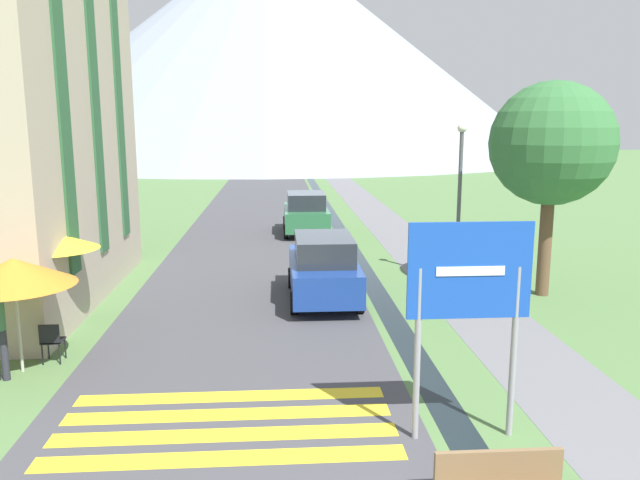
{
  "coord_description": "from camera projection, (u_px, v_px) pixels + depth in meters",
  "views": [
    {
      "loc": [
        -1.64,
        -5.26,
        4.85
      ],
      "look_at": [
        -0.58,
        10.0,
        1.93
      ],
      "focal_mm": 35.0,
      "sensor_mm": 36.0,
      "label": 1
    }
  ],
  "objects": [
    {
      "name": "tree_by_path",
      "position": [
        552.0,
        144.0,
        16.94
      ],
      "size": [
        3.37,
        3.37,
        5.95
      ],
      "color": "brown",
      "rests_on": "ground_plane"
    },
    {
      "name": "person_seated_far",
      "position": [
        57.0,
        296.0,
        15.08
      ],
      "size": [
        0.32,
        0.32,
        1.23
      ],
      "color": "#282833",
      "rests_on": "ground_plane"
    },
    {
      "name": "cafe_chair_far_right",
      "position": [
        70.0,
        300.0,
        15.4
      ],
      "size": [
        0.4,
        0.4,
        0.85
      ],
      "rotation": [
        0.0,
        0.0,
        -0.28
      ],
      "color": "black",
      "rests_on": "ground_plane"
    },
    {
      "name": "person_seated_near",
      "position": [
        40.0,
        321.0,
        13.3
      ],
      "size": [
        0.32,
        0.32,
        1.21
      ],
      "color": "#282833",
      "rests_on": "ground_plane"
    },
    {
      "name": "footpath",
      "position": [
        369.0,
        207.0,
        35.81
      ],
      "size": [
        2.2,
        60.0,
        0.01
      ],
      "color": "slate",
      "rests_on": "ground_plane"
    },
    {
      "name": "road_sign",
      "position": [
        469.0,
        294.0,
        9.32
      ],
      "size": [
        1.88,
        0.11,
        3.4
      ],
      "color": "gray",
      "rests_on": "ground_plane"
    },
    {
      "name": "ground_plane",
      "position": [
        317.0,
        241.0,
        25.77
      ],
      "size": [
        160.0,
        160.0,
        0.0
      ],
      "primitive_type": "plane",
      "color": "#517542"
    },
    {
      "name": "parked_car_near",
      "position": [
        323.0,
        268.0,
        17.04
      ],
      "size": [
        1.89,
        4.2,
        1.82
      ],
      "color": "navy",
      "rests_on": "ground_plane"
    },
    {
      "name": "cafe_chair_middle",
      "position": [
        46.0,
        320.0,
        13.83
      ],
      "size": [
        0.4,
        0.4,
        0.85
      ],
      "rotation": [
        0.0,
        0.0,
        0.37
      ],
      "color": "black",
      "rests_on": "ground_plane"
    },
    {
      "name": "road",
      "position": [
        262.0,
        208.0,
        35.4
      ],
      "size": [
        6.4,
        60.0,
        0.01
      ],
      "color": "#424247",
      "rests_on": "ground_plane"
    },
    {
      "name": "cafe_umbrella_front_orange",
      "position": [
        14.0,
        272.0,
        11.91
      ],
      "size": [
        2.3,
        2.3,
        2.29
      ],
      "color": "#B7B2A8",
      "rests_on": "ground_plane"
    },
    {
      "name": "cafe_chair_near_left",
      "position": [
        51.0,
        339.0,
        12.62
      ],
      "size": [
        0.4,
        0.4,
        0.85
      ],
      "rotation": [
        0.0,
        0.0,
        -0.0
      ],
      "color": "black",
      "rests_on": "ground_plane"
    },
    {
      "name": "streetlamp",
      "position": [
        460.0,
        188.0,
        18.91
      ],
      "size": [
        0.28,
        0.28,
        4.8
      ],
      "color": "#515156",
      "rests_on": "ground_plane"
    },
    {
      "name": "drainage_channel",
      "position": [
        327.0,
        208.0,
        35.65
      ],
      "size": [
        0.6,
        60.0,
        0.0
      ],
      "color": "black",
      "rests_on": "ground_plane"
    },
    {
      "name": "mountain_distant",
      "position": [
        267.0,
        45.0,
        88.92
      ],
      "size": [
        79.54,
        79.54,
        31.08
      ],
      "color": "gray",
      "rests_on": "ground_plane"
    },
    {
      "name": "crosswalk_marking",
      "position": [
        227.0,
        424.0,
        10.13
      ],
      "size": [
        5.44,
        2.54,
        0.01
      ],
      "color": "yellow",
      "rests_on": "ground_plane"
    },
    {
      "name": "parked_car_far",
      "position": [
        306.0,
        213.0,
        27.2
      ],
      "size": [
        1.97,
        3.91,
        1.82
      ],
      "color": "#28663D",
      "rests_on": "ground_plane"
    },
    {
      "name": "cafe_umbrella_middle_yellow",
      "position": [
        54.0,
        241.0,
        14.13
      ],
      "size": [
        1.98,
        1.98,
        2.37
      ],
      "color": "#B7B2A8",
      "rests_on": "ground_plane"
    }
  ]
}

